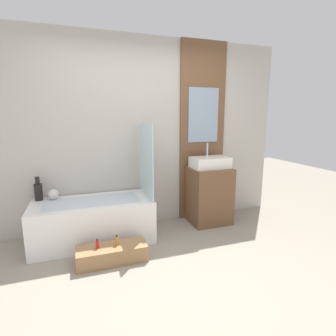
{
  "coord_description": "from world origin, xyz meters",
  "views": [
    {
      "loc": [
        -0.83,
        -2.03,
        1.55
      ],
      "look_at": [
        0.11,
        0.71,
        0.97
      ],
      "focal_mm": 28.0,
      "sensor_mm": 36.0,
      "label": 1
    }
  ],
  "objects_px": {
    "wooden_step_bench": "(112,254)",
    "sink": "(210,162)",
    "bottle_soap_secondary": "(117,241)",
    "bottle_soap_primary": "(97,244)",
    "vase_tall_dark": "(38,191)",
    "vase_round_light": "(53,194)",
    "bathtub": "(94,221)"
  },
  "relations": [
    {
      "from": "wooden_step_bench",
      "to": "sink",
      "type": "height_order",
      "value": "sink"
    },
    {
      "from": "sink",
      "to": "bottle_soap_secondary",
      "type": "xyz_separation_m",
      "value": [
        -1.44,
        -0.65,
        -0.67
      ]
    },
    {
      "from": "wooden_step_bench",
      "to": "bottle_soap_primary",
      "type": "bearing_deg",
      "value": 180.0
    },
    {
      "from": "sink",
      "to": "bottle_soap_primary",
      "type": "relative_size",
      "value": 4.97
    },
    {
      "from": "vase_tall_dark",
      "to": "vase_round_light",
      "type": "distance_m",
      "value": 0.18
    },
    {
      "from": "bathtub",
      "to": "wooden_step_bench",
      "type": "distance_m",
      "value": 0.62
    },
    {
      "from": "vase_tall_dark",
      "to": "bathtub",
      "type": "bearing_deg",
      "value": -21.35
    },
    {
      "from": "bathtub",
      "to": "wooden_step_bench",
      "type": "relative_size",
      "value": 1.95
    },
    {
      "from": "bottle_soap_primary",
      "to": "bottle_soap_secondary",
      "type": "bearing_deg",
      "value": 0.0
    },
    {
      "from": "bathtub",
      "to": "bottle_soap_primary",
      "type": "relative_size",
      "value": 13.57
    },
    {
      "from": "sink",
      "to": "bottle_soap_primary",
      "type": "height_order",
      "value": "sink"
    },
    {
      "from": "vase_tall_dark",
      "to": "bottle_soap_primary",
      "type": "height_order",
      "value": "vase_tall_dark"
    },
    {
      "from": "vase_round_light",
      "to": "bottle_soap_primary",
      "type": "xyz_separation_m",
      "value": [
        0.46,
        -0.8,
        -0.36
      ]
    },
    {
      "from": "bottle_soap_secondary",
      "to": "vase_round_light",
      "type": "bearing_deg",
      "value": 129.64
    },
    {
      "from": "sink",
      "to": "bottle_soap_primary",
      "type": "distance_m",
      "value": 1.89
    },
    {
      "from": "bottle_soap_primary",
      "to": "bottle_soap_secondary",
      "type": "height_order",
      "value": "bottle_soap_secondary"
    },
    {
      "from": "vase_round_light",
      "to": "bottle_soap_secondary",
      "type": "distance_m",
      "value": 1.1
    },
    {
      "from": "bathtub",
      "to": "vase_tall_dark",
      "type": "height_order",
      "value": "vase_tall_dark"
    },
    {
      "from": "sink",
      "to": "vase_tall_dark",
      "type": "height_order",
      "value": "sink"
    },
    {
      "from": "vase_round_light",
      "to": "bottle_soap_secondary",
      "type": "height_order",
      "value": "vase_round_light"
    },
    {
      "from": "vase_tall_dark",
      "to": "vase_round_light",
      "type": "relative_size",
      "value": 2.33
    },
    {
      "from": "bathtub",
      "to": "sink",
      "type": "relative_size",
      "value": 2.73
    },
    {
      "from": "vase_round_light",
      "to": "wooden_step_bench",
      "type": "bearing_deg",
      "value": -52.8
    },
    {
      "from": "bathtub",
      "to": "vase_round_light",
      "type": "distance_m",
      "value": 0.6
    },
    {
      "from": "bottle_soap_secondary",
      "to": "wooden_step_bench",
      "type": "bearing_deg",
      "value": 180.0
    },
    {
      "from": "wooden_step_bench",
      "to": "vase_tall_dark",
      "type": "height_order",
      "value": "vase_tall_dark"
    },
    {
      "from": "bottle_soap_primary",
      "to": "bottle_soap_secondary",
      "type": "xyz_separation_m",
      "value": [
        0.2,
        0.0,
        0.0
      ]
    },
    {
      "from": "sink",
      "to": "vase_tall_dark",
      "type": "relative_size",
      "value": 1.78
    },
    {
      "from": "bathtub",
      "to": "vase_round_light",
      "type": "height_order",
      "value": "vase_round_light"
    },
    {
      "from": "bathtub",
      "to": "vase_tall_dark",
      "type": "relative_size",
      "value": 4.86
    },
    {
      "from": "vase_tall_dark",
      "to": "bottle_soap_primary",
      "type": "relative_size",
      "value": 2.79
    },
    {
      "from": "bathtub",
      "to": "bottle_soap_primary",
      "type": "bearing_deg",
      "value": -89.74
    }
  ]
}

